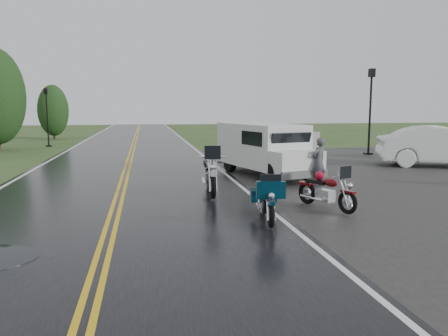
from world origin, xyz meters
The scene contains 12 objects.
ground centered at (0.00, 0.00, 0.00)m, with size 120.00×120.00×0.00m, color #2D471E.
road centered at (0.00, 10.00, 0.02)m, with size 8.00×100.00×0.04m, color black.
parking_pad centered at (11.00, 5.00, 0.01)m, with size 14.00×24.00×0.03m, color black.
motorcycle_red centered at (5.47, 0.27, 0.57)m, with size 0.70×1.91×1.13m, color #53090C, non-canonical shape.
motorcycle_teal centered at (3.33, -0.58, 0.57)m, with size 0.70×1.93×1.14m, color #042434, non-canonical shape.
motorcycle_silver centered at (2.58, 2.51, 0.73)m, with size 0.90×2.47×1.46m, color #9C9FA4, non-canonical shape.
van_white centered at (4.91, 4.79, 1.01)m, with size 1.93×5.13×2.02m, color silver, non-canonical shape.
person_at_van centered at (6.38, 4.24, 0.79)m, with size 0.58×0.38×1.58m, color #47464B.
sedan_white centered at (13.53, 7.78, 0.88)m, with size 1.86×5.33×1.76m, color white.
lamp_post_far_left centered at (-5.57, 21.54, 1.94)m, with size 0.33×0.33×3.88m, color black, non-canonical shape.
lamp_post_far_right centered at (12.89, 12.95, 2.36)m, with size 0.40×0.40×4.72m, color black, non-canonical shape.
tree_left_far centered at (-6.60, 28.91, 1.90)m, with size 2.47×2.47×3.81m, color #1E3D19, non-canonical shape.
Camera 1 is at (0.76, -9.20, 2.57)m, focal length 35.00 mm.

